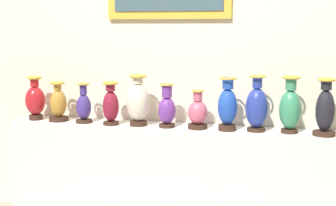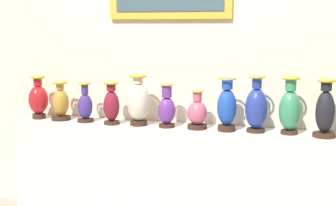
{
  "view_description": "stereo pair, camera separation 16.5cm",
  "coord_description": "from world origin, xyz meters",
  "px_view_note": "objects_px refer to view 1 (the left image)",
  "views": [
    {
      "loc": [
        0.93,
        -3.61,
        1.59
      ],
      "look_at": [
        0.0,
        0.0,
        1.01
      ],
      "focal_mm": 52.12,
      "sensor_mm": 36.0,
      "label": 1
    },
    {
      "loc": [
        1.09,
        -3.56,
        1.59
      ],
      "look_at": [
        0.0,
        0.0,
        1.01
      ],
      "focal_mm": 52.12,
      "sensor_mm": 36.0,
      "label": 2
    }
  ],
  "objects_px": {
    "vase_ochre": "(58,104)",
    "vase_cobalt": "(257,107)",
    "vase_jade": "(290,108)",
    "vase_crimson": "(35,100)",
    "vase_burgundy": "(111,105)",
    "vase_violet": "(167,109)",
    "vase_indigo": "(84,106)",
    "vase_rose": "(198,113)",
    "vase_sapphire": "(227,106)",
    "vase_ivory": "(138,102)",
    "vase_onyx": "(325,110)"
  },
  "relations": [
    {
      "from": "vase_rose",
      "to": "vase_sapphire",
      "type": "height_order",
      "value": "vase_sapphire"
    },
    {
      "from": "vase_violet",
      "to": "vase_jade",
      "type": "bearing_deg",
      "value": 1.72
    },
    {
      "from": "vase_indigo",
      "to": "vase_rose",
      "type": "relative_size",
      "value": 1.09
    },
    {
      "from": "vase_onyx",
      "to": "vase_cobalt",
      "type": "bearing_deg",
      "value": 176.8
    },
    {
      "from": "vase_ochre",
      "to": "vase_sapphire",
      "type": "bearing_deg",
      "value": -1.12
    },
    {
      "from": "vase_indigo",
      "to": "vase_cobalt",
      "type": "xyz_separation_m",
      "value": [
        1.38,
        0.02,
        0.05
      ]
    },
    {
      "from": "vase_sapphire",
      "to": "vase_ivory",
      "type": "bearing_deg",
      "value": 179.23
    },
    {
      "from": "vase_crimson",
      "to": "vase_jade",
      "type": "relative_size",
      "value": 0.88
    },
    {
      "from": "vase_violet",
      "to": "vase_rose",
      "type": "xyz_separation_m",
      "value": [
        0.24,
        0.01,
        -0.02
      ]
    },
    {
      "from": "vase_indigo",
      "to": "vase_jade",
      "type": "height_order",
      "value": "vase_jade"
    },
    {
      "from": "vase_violet",
      "to": "vase_rose",
      "type": "height_order",
      "value": "vase_violet"
    },
    {
      "from": "vase_crimson",
      "to": "vase_rose",
      "type": "distance_m",
      "value": 1.38
    },
    {
      "from": "vase_ochre",
      "to": "vase_jade",
      "type": "relative_size",
      "value": 0.78
    },
    {
      "from": "vase_burgundy",
      "to": "vase_sapphire",
      "type": "bearing_deg",
      "value": 1.08
    },
    {
      "from": "vase_rose",
      "to": "vase_burgundy",
      "type": "bearing_deg",
      "value": -177.59
    },
    {
      "from": "vase_sapphire",
      "to": "vase_cobalt",
      "type": "distance_m",
      "value": 0.21
    },
    {
      "from": "vase_burgundy",
      "to": "vase_cobalt",
      "type": "xyz_separation_m",
      "value": [
        1.13,
        0.04,
        0.02
      ]
    },
    {
      "from": "vase_rose",
      "to": "vase_violet",
      "type": "bearing_deg",
      "value": -177.72
    },
    {
      "from": "vase_crimson",
      "to": "vase_violet",
      "type": "xyz_separation_m",
      "value": [
        1.14,
        -0.03,
        -0.02
      ]
    },
    {
      "from": "vase_sapphire",
      "to": "vase_violet",
      "type": "bearing_deg",
      "value": 179.72
    },
    {
      "from": "vase_cobalt",
      "to": "vase_sapphire",
      "type": "bearing_deg",
      "value": -172.81
    },
    {
      "from": "vase_crimson",
      "to": "vase_jade",
      "type": "xyz_separation_m",
      "value": [
        2.06,
        -0.0,
        0.02
      ]
    },
    {
      "from": "vase_burgundy",
      "to": "vase_rose",
      "type": "bearing_deg",
      "value": 2.41
    },
    {
      "from": "vase_violet",
      "to": "vase_ochre",
      "type": "bearing_deg",
      "value": 178.46
    },
    {
      "from": "vase_indigo",
      "to": "vase_violet",
      "type": "xyz_separation_m",
      "value": [
        0.7,
        -0.01,
        0.01
      ]
    },
    {
      "from": "vase_jade",
      "to": "vase_crimson",
      "type": "bearing_deg",
      "value": 180.0
    },
    {
      "from": "vase_indigo",
      "to": "vase_rose",
      "type": "distance_m",
      "value": 0.94
    },
    {
      "from": "vase_jade",
      "to": "vase_onyx",
      "type": "relative_size",
      "value": 1.01
    },
    {
      "from": "vase_burgundy",
      "to": "vase_jade",
      "type": "xyz_separation_m",
      "value": [
        1.37,
        0.05,
        0.03
      ]
    },
    {
      "from": "vase_ivory",
      "to": "vase_jade",
      "type": "bearing_deg",
      "value": 1.01
    },
    {
      "from": "vase_rose",
      "to": "vase_cobalt",
      "type": "distance_m",
      "value": 0.44
    },
    {
      "from": "vase_indigo",
      "to": "vase_onyx",
      "type": "height_order",
      "value": "vase_onyx"
    },
    {
      "from": "vase_ivory",
      "to": "vase_sapphire",
      "type": "distance_m",
      "value": 0.7
    },
    {
      "from": "vase_indigo",
      "to": "vase_cobalt",
      "type": "distance_m",
      "value": 1.38
    },
    {
      "from": "vase_ochre",
      "to": "vase_jade",
      "type": "distance_m",
      "value": 1.85
    },
    {
      "from": "vase_ivory",
      "to": "vase_onyx",
      "type": "xyz_separation_m",
      "value": [
        1.39,
        -0.01,
        -0.0
      ]
    },
    {
      "from": "vase_crimson",
      "to": "vase_ivory",
      "type": "bearing_deg",
      "value": -1.3
    },
    {
      "from": "vase_ochre",
      "to": "vase_violet",
      "type": "distance_m",
      "value": 0.93
    },
    {
      "from": "vase_ochre",
      "to": "vase_onyx",
      "type": "height_order",
      "value": "vase_onyx"
    },
    {
      "from": "vase_ivory",
      "to": "vase_cobalt",
      "type": "distance_m",
      "value": 0.91
    },
    {
      "from": "vase_burgundy",
      "to": "vase_violet",
      "type": "distance_m",
      "value": 0.45
    },
    {
      "from": "vase_ivory",
      "to": "vase_violet",
      "type": "relative_size",
      "value": 1.18
    },
    {
      "from": "vase_burgundy",
      "to": "vase_rose",
      "type": "distance_m",
      "value": 0.69
    },
    {
      "from": "vase_rose",
      "to": "vase_onyx",
      "type": "relative_size",
      "value": 0.71
    },
    {
      "from": "vase_rose",
      "to": "vase_cobalt",
      "type": "height_order",
      "value": "vase_cobalt"
    },
    {
      "from": "vase_ochre",
      "to": "vase_burgundy",
      "type": "xyz_separation_m",
      "value": [
        0.48,
        -0.04,
        0.02
      ]
    },
    {
      "from": "vase_rose",
      "to": "vase_sapphire",
      "type": "bearing_deg",
      "value": -2.97
    },
    {
      "from": "vase_ivory",
      "to": "vase_burgundy",
      "type": "bearing_deg",
      "value": -173.02
    },
    {
      "from": "vase_ochre",
      "to": "vase_cobalt",
      "type": "distance_m",
      "value": 1.61
    },
    {
      "from": "vase_ochre",
      "to": "vase_onyx",
      "type": "xyz_separation_m",
      "value": [
        2.09,
        -0.03,
        0.04
      ]
    }
  ]
}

